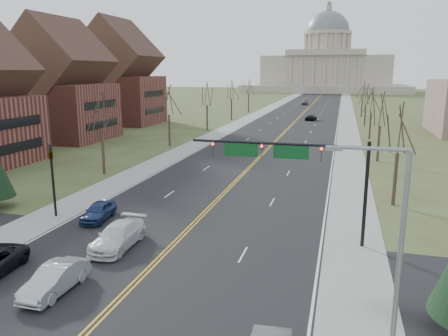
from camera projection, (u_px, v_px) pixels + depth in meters
The scene contains 29 objects.
ground at pixel (89, 329), 20.11m from camera, with size 600.00×600.00×0.00m, color #434824.
road at pixel (303, 113), 123.75m from camera, with size 20.00×380.00×0.01m, color black.
cross_road at pixel (145, 272), 25.76m from camera, with size 120.00×14.00×0.01m, color black.
sidewalk_left at pixel (262, 112), 126.81m from camera, with size 4.00×380.00×0.03m, color gray.
sidewalk_right at pixel (347, 114), 120.68m from camera, with size 4.00×380.00×0.03m, color gray.
center_line at pixel (303, 113), 123.74m from camera, with size 0.42×380.00×0.01m, color gold.
edge_line_left at pixel (269, 112), 126.24m from camera, with size 0.15×380.00×0.01m, color silver.
edge_line_right at pixel (339, 114), 121.24m from camera, with size 0.15×380.00×0.01m, color silver.
capitol at pixel (326, 67), 252.49m from camera, with size 90.00×60.00×50.00m.
signal_mast at pixel (290, 159), 29.67m from camera, with size 12.12×0.44×7.20m.
signal_left at pixel (52, 172), 34.95m from camera, with size 0.32×0.36×6.00m.
street_light at pixel (392, 253), 15.72m from camera, with size 2.90×0.25×9.07m.
tree_r_0 at pixel (399, 132), 37.34m from camera, with size 3.74×3.74×8.50m.
tree_l_0 at pixel (101, 114), 48.94m from camera, with size 3.96×3.96×9.00m.
tree_r_1 at pixel (381, 111), 56.19m from camera, with size 3.74×3.74×8.50m.
tree_l_1 at pixel (169, 102), 67.78m from camera, with size 3.96×3.96×9.00m.
tree_r_2 at pixel (372, 101), 75.03m from camera, with size 3.74×3.74×8.50m.
tree_l_2 at pixel (207, 95), 86.62m from camera, with size 3.96×3.96×9.00m.
tree_r_3 at pixel (366, 95), 93.87m from camera, with size 3.74×3.74×8.50m.
tree_l_3 at pixel (232, 91), 105.47m from camera, with size 3.96×3.96×9.00m.
tree_r_4 at pixel (363, 91), 112.72m from camera, with size 3.74×3.74×8.50m.
tree_l_4 at pixel (249, 88), 124.31m from camera, with size 3.96×3.96×9.00m.
bldg_left_mid at pixel (61, 90), 74.55m from camera, with size 15.10×14.28×20.75m.
bldg_left_far at pixel (119, 81), 97.45m from camera, with size 17.10×14.28×23.25m.
car_sb_inner_lead at pixel (55, 279), 23.34m from camera, with size 1.57×4.50×1.48m, color #B3B7BC.
car_sb_inner_second at pixel (118, 236), 29.31m from camera, with size 2.21×5.42×1.57m, color silver.
car_sb_outer_second at pixel (99, 211), 34.74m from camera, with size 1.70×4.23×1.44m, color navy.
car_far_nb at pixel (311, 117), 105.57m from camera, with size 2.26×4.90×1.36m, color black.
car_far_sb at pixel (305, 103), 153.18m from camera, with size 1.88×4.66×1.59m, color #4E4F55.
Camera 1 is at (10.71, -15.76, 11.63)m, focal length 35.00 mm.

